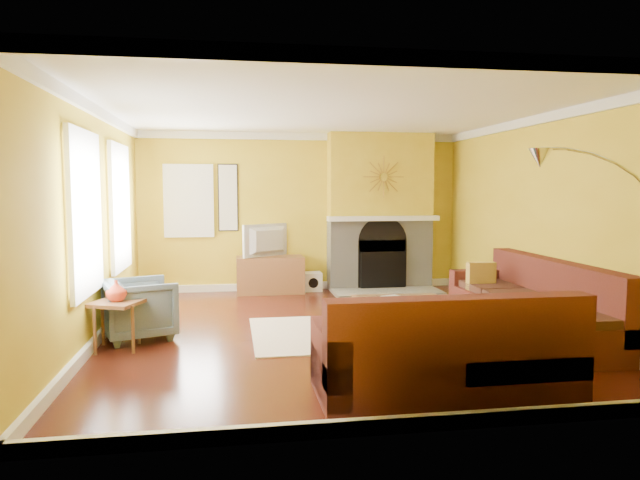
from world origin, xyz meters
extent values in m
cube|color=#551E11|center=(0.00, 0.00, -0.01)|extent=(5.50, 6.00, 0.02)
cube|color=white|center=(0.00, 0.00, 2.71)|extent=(5.50, 6.00, 0.02)
cube|color=gold|center=(0.00, 3.01, 1.35)|extent=(5.50, 0.02, 2.70)
cube|color=gold|center=(0.00, -3.01, 1.35)|extent=(5.50, 0.02, 2.70)
cube|color=gold|center=(-2.76, 0.00, 1.35)|extent=(0.02, 6.00, 2.70)
cube|color=gold|center=(2.76, 0.00, 1.35)|extent=(0.02, 6.00, 2.70)
cube|color=white|center=(-2.72, 1.30, 1.50)|extent=(0.06, 1.22, 1.72)
cube|color=white|center=(-2.72, -0.60, 1.50)|extent=(0.06, 1.22, 1.72)
cube|color=white|center=(-1.90, 2.96, 1.55)|extent=(0.82, 0.06, 1.22)
cube|color=white|center=(-1.25, 2.97, 1.60)|extent=(0.34, 0.04, 1.14)
cube|color=white|center=(1.35, 2.56, 1.25)|extent=(1.92, 0.22, 0.08)
cube|color=#989690|center=(1.35, 2.25, 0.03)|extent=(1.80, 0.70, 0.06)
cube|color=beige|center=(0.22, -0.12, 0.01)|extent=(2.40, 1.80, 0.02)
cube|color=brown|center=(-0.57, 2.70, 0.31)|extent=(1.12, 0.50, 0.62)
imported|color=black|center=(-0.57, 2.70, 0.89)|extent=(0.85, 0.64, 0.55)
cube|color=white|center=(0.16, 2.80, 0.16)|extent=(0.32, 0.32, 0.32)
imported|color=slate|center=(-2.28, 0.01, 0.35)|extent=(0.98, 0.97, 0.71)
imported|color=red|center=(-2.46, -0.42, 0.65)|extent=(0.28, 0.28, 0.23)
imported|color=white|center=(0.62, -0.33, 0.44)|extent=(0.31, 0.35, 0.03)
camera|label=1|loc=(-1.22, -6.81, 1.76)|focal=32.00mm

